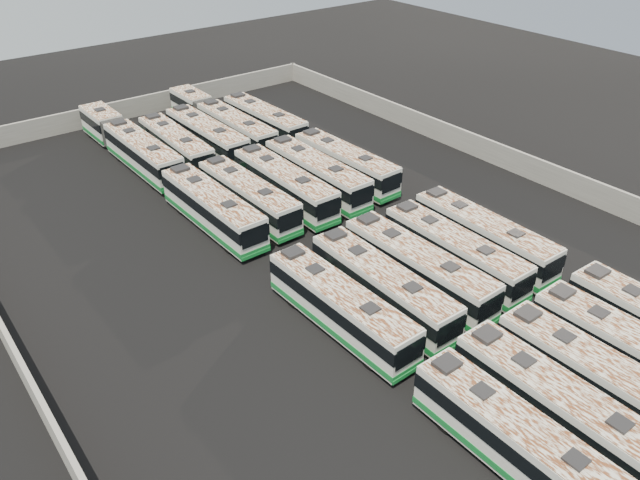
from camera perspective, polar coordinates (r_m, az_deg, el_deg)
The scene contains 21 objects.
ground at distance 46.96m, azimuth 1.20°, elevation -1.15°, with size 140.00×140.00×0.00m, color black.
perimeter_wall at distance 46.37m, azimuth 1.21°, elevation -0.01°, with size 45.20×73.20×2.20m.
bus_front_far_left at distance 32.51m, azimuth 17.92°, elevation -17.36°, with size 2.52×11.84×3.33m.
bus_front_left at distance 34.59m, azimuth 21.32°, elevation -14.38°, with size 2.64×12.22×3.44m.
bus_front_center at distance 36.95m, azimuth 24.42°, elevation -11.81°, with size 2.68×12.04×3.38m.
bus_front_right at distance 39.46m, azimuth 26.92°, elevation -9.43°, with size 2.72×12.05×3.39m.
bus_midfront_far_left at distance 38.77m, azimuth 1.94°, elevation -6.12°, with size 2.69×11.88×3.34m.
bus_midfront_left at distance 40.62m, azimuth 5.74°, elevation -4.26°, with size 2.70×11.98×3.37m.
bus_midfront_center at distance 42.64m, azimuth 8.95°, elevation -2.53°, with size 2.79×12.22×3.43m.
bus_midfront_right at distance 44.91m, azimuth 12.19°, elevation -1.06°, with size 2.56×11.78×3.31m.
bus_midfront_far_right at distance 47.27m, azimuth 14.75°, elevation 0.38°, with size 2.69×11.95×3.36m.
bus_midback_far_left at distance 49.98m, azimuth -9.78°, elevation 2.89°, with size 2.71×12.24×3.44m.
bus_midback_left at distance 51.53m, azimuth -6.56°, elevation 4.00°, with size 2.70×11.77×3.30m.
bus_midback_center at distance 53.00m, azimuth -3.25°, elevation 5.07°, with size 2.69×12.20×3.43m.
bus_midback_right at distance 54.77m, azimuth -0.32°, elevation 6.06°, with size 2.61×12.23×3.45m.
bus_midback_far_right at distance 56.91m, azimuth 2.34°, elevation 7.00°, with size 2.81×11.90×3.34m.
bus_back_far_left at distance 63.88m, azimuth -17.08°, elevation 8.48°, with size 2.72×18.82×3.41m.
bus_back_left at distance 62.26m, azimuth -13.04°, elevation 8.42°, with size 2.75×11.79×3.31m.
bus_back_center at distance 63.57m, azimuth -10.29°, elevation 9.29°, with size 2.74×12.24×3.44m.
bus_back_right at distance 67.69m, azimuth -9.07°, elevation 10.75°, with size 2.55×18.33×3.32m.
bus_back_far_right at distance 66.87m, azimuth -5.09°, elevation 10.77°, with size 2.83×11.99×3.36m.
Camera 1 is at (-24.90, -30.59, 25.47)m, focal length 35.00 mm.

